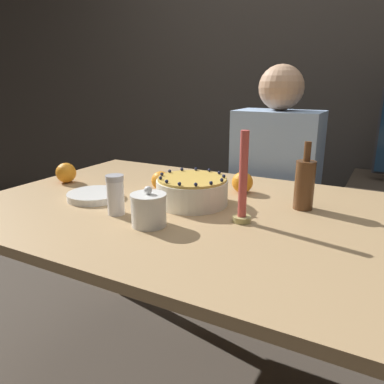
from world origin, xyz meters
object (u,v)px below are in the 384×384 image
at_px(bottle, 305,184).
at_px(cake, 192,191).
at_px(sugar_shaker, 116,195).
at_px(candle, 243,186).
at_px(sugar_bowl, 149,209).
at_px(person_man_blue_shirt, 273,211).

bearing_deg(bottle, cake, -159.39).
relative_size(sugar_shaker, candle, 0.46).
relative_size(candle, bottle, 1.23).
distance_m(sugar_bowl, candle, 0.29).
bearing_deg(cake, person_man_blue_shirt, 81.43).
distance_m(sugar_shaker, bottle, 0.62).
bearing_deg(bottle, sugar_bowl, -134.69).
bearing_deg(sugar_shaker, bottle, 33.34).
xyz_separation_m(cake, sugar_bowl, (-0.02, -0.24, 0.00)).
distance_m(cake, sugar_bowl, 0.24).
bearing_deg(cake, sugar_shaker, -128.46).
height_order(sugar_bowl, candle, candle).
relative_size(sugar_shaker, bottle, 0.57).
bearing_deg(candle, person_man_blue_shirt, 98.49).
relative_size(sugar_bowl, candle, 0.44).
relative_size(cake, person_man_blue_shirt, 0.20).
xyz_separation_m(cake, candle, (0.21, -0.08, 0.07)).
xyz_separation_m(sugar_shaker, person_man_blue_shirt, (0.27, 0.88, -0.29)).
bearing_deg(sugar_bowl, sugar_shaker, 167.96).
distance_m(cake, sugar_shaker, 0.26).
relative_size(bottle, person_man_blue_shirt, 0.18).
bearing_deg(candle, bottle, 57.52).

